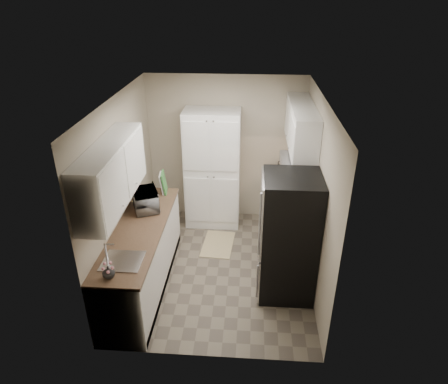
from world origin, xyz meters
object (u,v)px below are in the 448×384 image
(pantry_cabinet, at_px, (213,169))
(refrigerator, at_px, (289,237))
(toaster_oven, at_px, (284,174))
(wine_bottle, at_px, (153,192))
(microwave, at_px, (146,200))
(electric_range, at_px, (285,228))

(pantry_cabinet, relative_size, refrigerator, 1.18)
(pantry_cabinet, bearing_deg, toaster_oven, -7.49)
(wine_bottle, height_order, toaster_oven, wine_bottle)
(refrigerator, distance_m, microwave, 2.03)
(electric_range, height_order, microwave, microwave)
(pantry_cabinet, height_order, wine_bottle, pantry_cabinet)
(wine_bottle, xyz_separation_m, toaster_oven, (1.94, 0.82, -0.03))
(electric_range, bearing_deg, refrigerator, -92.48)
(pantry_cabinet, bearing_deg, wine_bottle, -128.11)
(microwave, relative_size, toaster_oven, 1.35)
(wine_bottle, bearing_deg, toaster_oven, 22.98)
(toaster_oven, bearing_deg, electric_range, -113.78)
(electric_range, xyz_separation_m, microwave, (-1.99, -0.31, 0.57))
(electric_range, distance_m, wine_bottle, 2.03)
(wine_bottle, bearing_deg, electric_range, 1.60)
(electric_range, xyz_separation_m, refrigerator, (-0.03, -0.80, 0.37))
(wine_bottle, bearing_deg, microwave, -100.72)
(refrigerator, distance_m, wine_bottle, 2.06)
(microwave, bearing_deg, electric_range, -103.89)
(pantry_cabinet, height_order, microwave, pantry_cabinet)
(refrigerator, bearing_deg, electric_range, 87.52)
(pantry_cabinet, bearing_deg, electric_range, -38.22)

